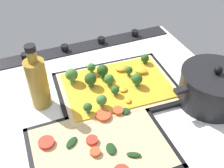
{
  "coord_description": "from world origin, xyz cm",
  "views": [
    {
      "loc": [
        24.24,
        58.29,
        58.11
      ],
      "look_at": [
        0.72,
        0.73,
        5.71
      ],
      "focal_mm": 43.94,
      "sensor_mm": 36.0,
      "label": 1
    }
  ],
  "objects_px": {
    "cooking_pot": "(213,87)",
    "oil_bottle": "(38,82)",
    "baking_tray_back": "(100,149)",
    "baking_tray_front": "(117,88)",
    "broccoli_pizza": "(114,84)",
    "veggie_pizza_back": "(100,146)"
  },
  "relations": [
    {
      "from": "cooking_pot",
      "to": "oil_bottle",
      "type": "height_order",
      "value": "oil_bottle"
    },
    {
      "from": "baking_tray_back",
      "to": "cooking_pot",
      "type": "xyz_separation_m",
      "value": [
        -0.37,
        -0.05,
        0.05
      ]
    },
    {
      "from": "baking_tray_front",
      "to": "broccoli_pizza",
      "type": "bearing_deg",
      "value": -40.71
    },
    {
      "from": "oil_bottle",
      "to": "baking_tray_front",
      "type": "bearing_deg",
      "value": 173.89
    },
    {
      "from": "baking_tray_front",
      "to": "broccoli_pizza",
      "type": "xyz_separation_m",
      "value": [
        0.01,
        -0.01,
        0.02
      ]
    },
    {
      "from": "veggie_pizza_back",
      "to": "cooking_pot",
      "type": "xyz_separation_m",
      "value": [
        -0.37,
        -0.04,
        0.04
      ]
    },
    {
      "from": "baking_tray_front",
      "to": "oil_bottle",
      "type": "bearing_deg",
      "value": -6.11
    },
    {
      "from": "broccoli_pizza",
      "to": "baking_tray_back",
      "type": "height_order",
      "value": "broccoli_pizza"
    },
    {
      "from": "cooking_pot",
      "to": "baking_tray_front",
      "type": "bearing_deg",
      "value": -32.85
    },
    {
      "from": "baking_tray_back",
      "to": "cooking_pot",
      "type": "height_order",
      "value": "cooking_pot"
    },
    {
      "from": "broccoli_pizza",
      "to": "cooking_pot",
      "type": "bearing_deg",
      "value": 146.87
    },
    {
      "from": "cooking_pot",
      "to": "oil_bottle",
      "type": "relative_size",
      "value": 1.3
    },
    {
      "from": "baking_tray_front",
      "to": "cooking_pot",
      "type": "bearing_deg",
      "value": 147.15
    },
    {
      "from": "oil_bottle",
      "to": "veggie_pizza_back",
      "type": "bearing_deg",
      "value": 115.0
    },
    {
      "from": "broccoli_pizza",
      "to": "baking_tray_back",
      "type": "xyz_separation_m",
      "value": [
        0.12,
        0.21,
        -0.02
      ]
    },
    {
      "from": "veggie_pizza_back",
      "to": "oil_bottle",
      "type": "xyz_separation_m",
      "value": [
        0.1,
        -0.22,
        0.07
      ]
    },
    {
      "from": "baking_tray_front",
      "to": "veggie_pizza_back",
      "type": "height_order",
      "value": "veggie_pizza_back"
    },
    {
      "from": "baking_tray_back",
      "to": "veggie_pizza_back",
      "type": "bearing_deg",
      "value": -92.48
    },
    {
      "from": "broccoli_pizza",
      "to": "cooking_pot",
      "type": "relative_size",
      "value": 1.35
    },
    {
      "from": "broccoli_pizza",
      "to": "baking_tray_back",
      "type": "relative_size",
      "value": 1.02
    },
    {
      "from": "baking_tray_back",
      "to": "cooking_pot",
      "type": "relative_size",
      "value": 1.33
    },
    {
      "from": "baking_tray_back",
      "to": "veggie_pizza_back",
      "type": "distance_m",
      "value": 0.01
    }
  ]
}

